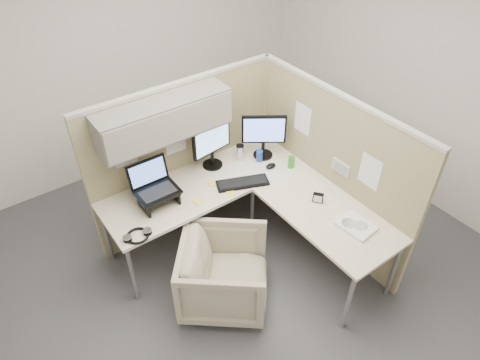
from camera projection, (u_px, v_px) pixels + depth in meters
ground at (247, 263)px, 4.24m from camera, size 4.50×4.50×0.00m
partition_back at (176, 140)px, 3.97m from camera, size 2.00×0.36×1.63m
partition_right at (327, 169)px, 4.09m from camera, size 0.07×2.03×1.63m
desk at (250, 200)px, 3.94m from camera, size 2.00×1.98×0.73m
office_chair at (224, 271)px, 3.70m from camera, size 0.99×1.00×0.75m
monitor_left at (212, 143)px, 4.10m from camera, size 0.44×0.20×0.47m
monitor_right at (264, 133)px, 4.23m from camera, size 0.38×0.28×0.47m
laptop_station at (156, 189)px, 3.76m from camera, size 0.37×0.32×0.39m
keyboard at (243, 183)px, 4.04m from camera, size 0.52×0.34×0.02m
mouse at (271, 166)px, 4.24m from camera, size 0.11×0.07×0.04m
travel_mug at (240, 152)px, 4.31m from camera, size 0.08×0.08×0.17m
soda_can_green at (291, 162)px, 4.22m from camera, size 0.07×0.07×0.12m
soda_can_silver at (260, 156)px, 4.30m from camera, size 0.07×0.07×0.12m
sticky_note_d at (212, 183)px, 4.05m from camera, size 0.09×0.09×0.01m
sticky_note_b at (231, 193)px, 3.94m from camera, size 0.09×0.09×0.01m
sticky_note_a at (198, 202)px, 3.85m from camera, size 0.08×0.08×0.01m
headphones at (138, 236)px, 3.51m from camera, size 0.24×0.22×0.03m
paper_stack at (356, 226)px, 3.60m from camera, size 0.26×0.32×0.03m
desk_clock at (318, 198)px, 3.83m from camera, size 0.09×0.10×0.09m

